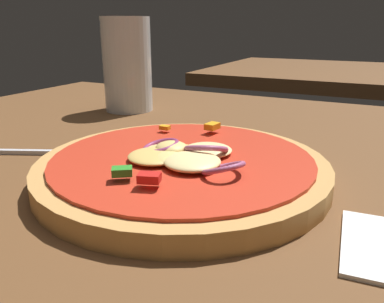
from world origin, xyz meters
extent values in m
cube|color=brown|center=(0.00, 0.00, 0.02)|extent=(1.14, 0.93, 0.04)
cylinder|color=tan|center=(-0.05, 0.02, 0.05)|extent=(0.27, 0.27, 0.02)
cylinder|color=red|center=(-0.05, 0.02, 0.06)|extent=(0.24, 0.24, 0.00)
ellipsoid|color=#EFCC72|center=(-0.07, 0.02, 0.06)|extent=(0.04, 0.04, 0.01)
ellipsoid|color=#EFCC72|center=(-0.06, 0.02, 0.06)|extent=(0.03, 0.03, 0.01)
ellipsoid|color=#F4DB8E|center=(-0.03, 0.04, 0.06)|extent=(0.05, 0.05, 0.01)
ellipsoid|color=#E5BC60|center=(-0.05, 0.02, 0.06)|extent=(0.05, 0.05, 0.01)
ellipsoid|color=#E5BC60|center=(-0.07, 0.00, 0.06)|extent=(0.05, 0.05, 0.01)
ellipsoid|color=#EFCC72|center=(-0.06, 0.00, 0.06)|extent=(0.03, 0.03, 0.01)
ellipsoid|color=#F4DB8E|center=(-0.03, 0.00, 0.06)|extent=(0.05, 0.05, 0.01)
torus|color=#B25984|center=(-0.03, 0.03, 0.06)|extent=(0.05, 0.05, 0.02)
torus|color=#93386B|center=(-0.07, 0.02, 0.06)|extent=(0.05, 0.05, 0.01)
torus|color=#B25984|center=(0.00, -0.01, 0.06)|extent=(0.05, 0.05, 0.02)
cube|color=red|center=(-0.04, -0.05, 0.07)|extent=(0.02, 0.02, 0.01)
cube|color=orange|center=(-0.11, 0.08, 0.06)|extent=(0.01, 0.01, 0.00)
cube|color=#2D8C28|center=(-0.07, -0.05, 0.07)|extent=(0.02, 0.02, 0.01)
cube|color=orange|center=(-0.06, 0.10, 0.07)|extent=(0.01, 0.02, 0.01)
cube|color=silver|center=(-0.25, 0.00, 0.04)|extent=(0.11, 0.05, 0.01)
cube|color=silver|center=(-0.18, 0.02, 0.04)|extent=(0.02, 0.02, 0.01)
cube|color=silver|center=(-0.15, 0.03, 0.04)|extent=(0.03, 0.02, 0.00)
cube|color=silver|center=(-0.16, 0.03, 0.04)|extent=(0.03, 0.02, 0.00)
cube|color=silver|center=(-0.16, 0.04, 0.04)|extent=(0.03, 0.02, 0.00)
cube|color=silver|center=(-0.16, 0.04, 0.04)|extent=(0.03, 0.02, 0.00)
cylinder|color=silver|center=(-0.27, 0.25, 0.11)|extent=(0.08, 0.08, 0.15)
cylinder|color=#9E510F|center=(-0.27, 0.25, 0.07)|extent=(0.07, 0.07, 0.07)
cylinder|color=white|center=(-0.27, 0.25, 0.11)|extent=(0.07, 0.07, 0.01)
cube|color=brown|center=(-0.08, 1.05, 0.02)|extent=(0.67, 0.62, 0.04)
camera|label=1|loc=(0.10, -0.27, 0.17)|focal=35.66mm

